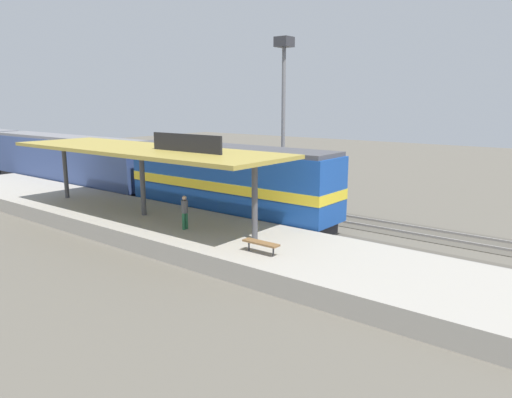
{
  "coord_description": "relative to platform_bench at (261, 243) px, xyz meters",
  "views": [
    {
      "loc": [
        -21.16,
        -21.17,
        7.18
      ],
      "look_at": [
        -1.38,
        -5.53,
        2.0
      ],
      "focal_mm": 33.32,
      "sensor_mm": 36.0,
      "label": 1
    }
  ],
  "objects": [
    {
      "name": "ground_plane",
      "position": [
        8.0,
        9.45,
        -1.34
      ],
      "size": [
        120.0,
        120.0,
        0.0
      ],
      "primitive_type": "plane",
      "color": "#5B564C"
    },
    {
      "name": "track_near",
      "position": [
        6.0,
        9.45,
        -1.31
      ],
      "size": [
        3.2,
        110.0,
        0.16
      ],
      "color": "#4E4941",
      "rests_on": "ground"
    },
    {
      "name": "track_far",
      "position": [
        10.6,
        9.45,
        -1.31
      ],
      "size": [
        3.2,
        110.0,
        0.16
      ],
      "color": "#4E4941",
      "rests_on": "ground"
    },
    {
      "name": "platform",
      "position": [
        1.4,
        9.45,
        -0.89
      ],
      "size": [
        6.0,
        44.0,
        0.9
      ],
      "primitive_type": "cube",
      "color": "#9E998E",
      "rests_on": "ground"
    },
    {
      "name": "station_canopy",
      "position": [
        1.4,
        9.35,
        3.19
      ],
      "size": [
        5.2,
        18.0,
        4.7
      ],
      "color": "#47474C",
      "rests_on": "platform"
    },
    {
      "name": "platform_bench",
      "position": [
        0.0,
        0.0,
        0.0
      ],
      "size": [
        0.44,
        1.7,
        0.5
      ],
      "color": "#333338",
      "rests_on": "platform"
    },
    {
      "name": "locomotive",
      "position": [
        6.0,
        7.12,
        1.07
      ],
      "size": [
        2.93,
        14.43,
        4.44
      ],
      "color": "#28282D",
      "rests_on": "track_near"
    },
    {
      "name": "passenger_carriage_front",
      "position": [
        6.0,
        25.12,
        0.97
      ],
      "size": [
        2.9,
        20.0,
        4.24
      ],
      "color": "#28282D",
      "rests_on": "track_near"
    },
    {
      "name": "light_mast",
      "position": [
        13.8,
        8.61,
        7.05
      ],
      "size": [
        1.1,
        1.1,
        11.7
      ],
      "color": "slate",
      "rests_on": "ground"
    },
    {
      "name": "person_waiting",
      "position": [
        0.71,
        5.36,
        0.51
      ],
      "size": [
        0.34,
        0.34,
        1.71
      ],
      "color": "#23603D",
      "rests_on": "platform"
    }
  ]
}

